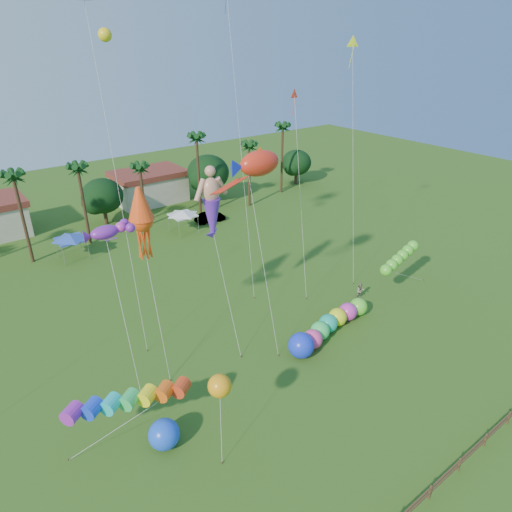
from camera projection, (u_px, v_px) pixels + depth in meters
ground at (348, 432)px, 29.98m from camera, size 160.00×160.00×0.00m
tree_line at (124, 192)px, 61.38m from camera, size 69.46×8.91×11.00m
buildings_row at (62, 206)px, 63.02m from camera, size 35.00×7.00×4.00m
tent_row at (72, 238)px, 51.37m from camera, size 31.00×4.00×0.60m
fence at (430, 491)px, 25.44m from camera, size 36.12×0.12×1.00m
car_b at (210, 217)px, 62.92m from camera, size 4.32×1.93×1.38m
spectator_b at (360, 291)px, 44.67m from camera, size 1.01×0.92×1.70m
caterpillar_inflatable at (327, 327)px, 39.13m from camera, size 10.42×3.35×2.12m
blue_ball at (164, 434)px, 28.53m from camera, size 1.98×1.98×1.98m
rainbow_tube at (154, 400)px, 28.49m from camera, size 9.01×4.03×3.46m
green_worm at (386, 270)px, 43.13m from camera, size 9.87×3.49×4.07m
orange_ball_kite at (220, 386)px, 26.56m from camera, size 1.57×1.78×5.80m
merman_kite at (212, 208)px, 35.86m from camera, size 2.87×6.14×14.06m
fish_kite at (260, 163)px, 34.26m from camera, size 5.25×5.25×15.87m
squid_kite at (142, 221)px, 33.27m from camera, size 2.27×5.71×13.92m
lobster_kite at (105, 232)px, 29.53m from camera, size 3.58×4.93×12.61m
delta_kite_red at (295, 101)px, 39.73m from camera, size 1.26×3.80×19.28m
delta_kite_yellow at (353, 47)px, 41.73m from camera, size 2.41×4.84×23.42m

